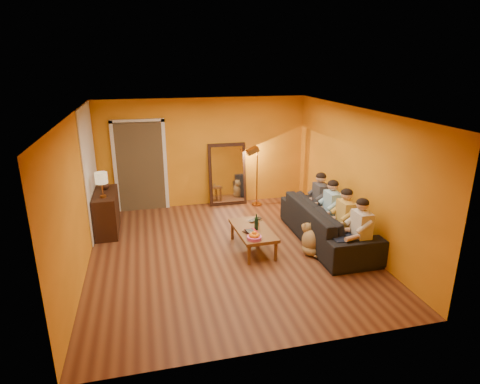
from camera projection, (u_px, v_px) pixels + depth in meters
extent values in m
cube|color=brown|center=(228.00, 252.00, 7.50)|extent=(5.00, 5.50, 0.00)
cube|color=white|center=(227.00, 112.00, 6.69)|extent=(5.00, 5.50, 0.00)
cube|color=orange|center=(204.00, 153.00, 9.63)|extent=(5.00, 0.00, 2.60)
cube|color=orange|center=(78.00, 197.00, 6.53)|extent=(0.00, 5.50, 2.60)
cube|color=orange|center=(355.00, 177.00, 7.66)|extent=(0.00, 5.50, 2.60)
cube|color=white|center=(90.00, 170.00, 8.15)|extent=(0.02, 1.90, 2.58)
cube|color=#3F2D19|center=(141.00, 166.00, 9.45)|extent=(1.06, 0.30, 2.10)
cube|color=white|center=(115.00, 168.00, 9.21)|extent=(0.08, 0.06, 2.20)
cube|color=white|center=(165.00, 166.00, 9.46)|extent=(0.08, 0.06, 2.20)
cube|color=white|center=(137.00, 121.00, 9.00)|extent=(1.22, 0.06, 0.08)
cube|color=black|center=(227.00, 174.00, 9.81)|extent=(0.92, 0.27, 1.51)
cube|color=white|center=(228.00, 175.00, 9.78)|extent=(0.78, 0.21, 1.35)
cube|color=black|center=(107.00, 212.00, 8.30)|extent=(0.44, 1.18, 0.85)
imported|color=black|center=(327.00, 223.00, 7.85)|extent=(2.62, 1.03, 0.77)
cylinder|color=black|center=(256.00, 222.00, 7.41)|extent=(0.07, 0.07, 0.31)
imported|color=#B27F3F|center=(257.00, 224.00, 7.61)|extent=(0.12, 0.12, 0.09)
imported|color=black|center=(257.00, 220.00, 7.85)|extent=(0.37, 0.33, 0.02)
imported|color=black|center=(246.00, 234.00, 7.26)|extent=(0.26, 0.28, 0.02)
imported|color=#AF1423|center=(247.00, 232.00, 7.27)|extent=(0.22, 0.28, 0.02)
imported|color=black|center=(246.00, 232.00, 7.24)|extent=(0.17, 0.21, 0.02)
imported|color=black|center=(105.00, 185.00, 8.37)|extent=(0.17, 0.17, 0.18)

